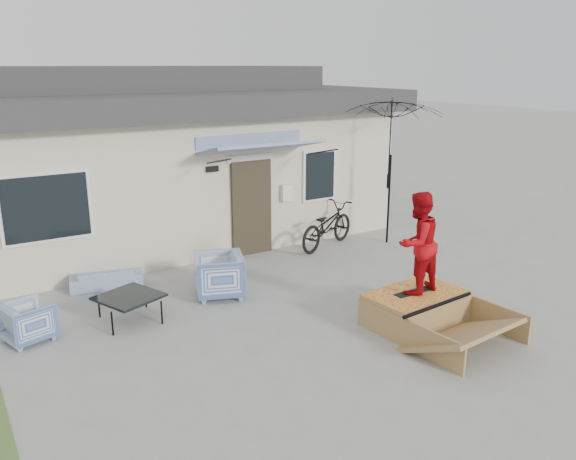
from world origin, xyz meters
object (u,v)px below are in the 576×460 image
patio_umbrella (390,170)px  skater (418,241)px  loveseat (106,275)px  bicycle (327,221)px  armchair_right (219,273)px  coffee_table (130,308)px  armchair_left (27,320)px  skate_ramp (416,308)px  skateboard (414,291)px

patio_umbrella → skater: size_ratio=1.57×
loveseat → bicycle: 5.06m
loveseat → patio_umbrella: patio_umbrella is taller
skater → armchair_right: bearing=-58.4°
bicycle → coffee_table: bearing=85.8°
bicycle → loveseat: bearing=67.3°
armchair_left → skater: bearing=-131.7°
coffee_table → bicycle: bicycle is taller
skate_ramp → bicycle: bearing=69.3°
patio_umbrella → skater: bearing=-125.5°
skate_ramp → patio_umbrella: bearing=49.9°
bicycle → skater: 4.33m
armchair_left → bicycle: bicycle is taller
armchair_left → skater: (5.49, -2.61, 1.05)m
skateboard → coffee_table: bearing=146.8°
armchair_right → coffee_table: size_ratio=0.98×
armchair_right → patio_umbrella: size_ratio=0.34×
armchair_right → patio_umbrella: patio_umbrella is taller
skateboard → skater: (0.00, 0.00, 0.85)m
patio_umbrella → skate_ramp: size_ratio=1.25×
skateboard → bicycle: bearing=73.3°
coffee_table → skateboard: skateboard is taller
skater → coffee_table: bearing=-40.2°
patio_umbrella → skater: (-2.60, -3.64, -0.36)m
loveseat → skater: bearing=145.7°
armchair_right → coffee_table: armchair_right is taller
coffee_table → bicycle: size_ratio=0.46×
skater → skate_ramp: bearing=87.1°
armchair_left → bicycle: bearing=-93.6°
loveseat → skater: (3.88, -4.19, 1.13)m
skate_ramp → skateboard: bearing=90.0°
patio_umbrella → skateboard: bearing=-125.5°
loveseat → skateboard: size_ratio=1.75×
armchair_right → armchair_left: bearing=-68.6°
armchair_right → patio_umbrella: 5.09m
loveseat → skateboard: skateboard is taller
armchair_left → coffee_table: (1.54, -0.11, -0.12)m
skate_ramp → skater: (-0.00, 0.05, 1.13)m
skater → loveseat: bearing=-55.1°
armchair_right → bicycle: 3.68m
loveseat → armchair_left: bearing=57.6°
loveseat → coffee_table: bearing=100.6°
skate_ramp → armchair_right: bearing=124.0°
loveseat → skater: 5.82m
coffee_table → skateboard: size_ratio=1.19×
bicycle → skate_ramp: (-1.16, -4.15, -0.37)m
loveseat → skate_ramp: bearing=145.3°
armchair_left → skate_ramp: 6.10m
armchair_right → skate_ramp: 3.55m
coffee_table → bicycle: (5.11, 1.60, 0.40)m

